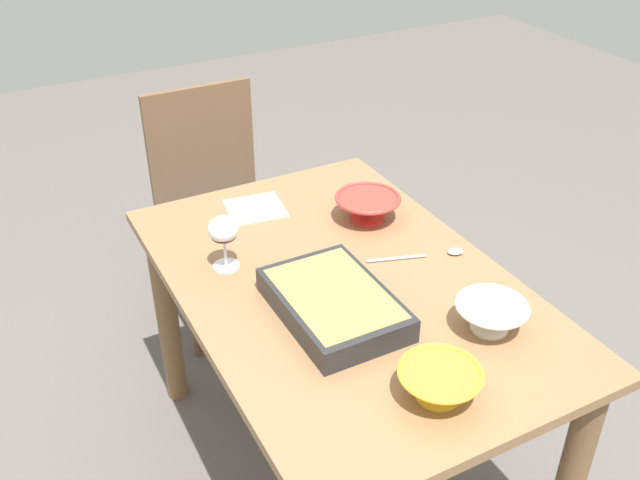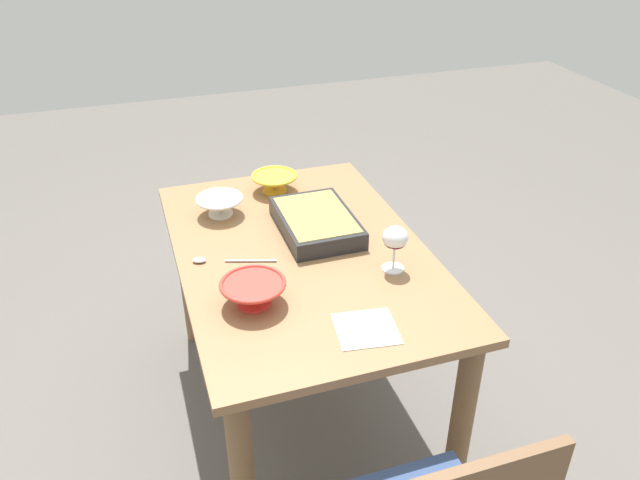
% 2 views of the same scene
% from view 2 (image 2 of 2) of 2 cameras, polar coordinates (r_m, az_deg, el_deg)
% --- Properties ---
extents(ground_plane, '(8.00, 8.00, 0.00)m').
position_cam_2_polar(ground_plane, '(2.57, -1.46, -14.79)').
color(ground_plane, '#5B5651').
extents(dining_table, '(1.24, 0.82, 0.73)m').
position_cam_2_polar(dining_table, '(2.18, -1.66, -3.80)').
color(dining_table, olive).
rests_on(dining_table, ground_plane).
extents(wine_glass, '(0.08, 0.08, 0.15)m').
position_cam_2_polar(wine_glass, '(1.97, 6.83, -0.01)').
color(wine_glass, white).
rests_on(wine_glass, dining_table).
extents(casserole_dish, '(0.37, 0.25, 0.07)m').
position_cam_2_polar(casserole_dish, '(2.21, -0.34, 1.71)').
color(casserole_dish, '#262628').
rests_on(casserole_dish, dining_table).
extents(mixing_bowl, '(0.20, 0.20, 0.08)m').
position_cam_2_polar(mixing_bowl, '(1.85, -6.08, -4.67)').
color(mixing_bowl, red).
rests_on(mixing_bowl, dining_table).
extents(small_bowl, '(0.17, 0.17, 0.07)m').
position_cam_2_polar(small_bowl, '(2.33, -9.08, 3.18)').
color(small_bowl, white).
rests_on(small_bowl, dining_table).
extents(serving_bowl, '(0.18, 0.18, 0.07)m').
position_cam_2_polar(serving_bowl, '(2.48, -4.16, 5.31)').
color(serving_bowl, yellow).
rests_on(serving_bowl, dining_table).
extents(serving_spoon, '(0.10, 0.27, 0.01)m').
position_cam_2_polar(serving_spoon, '(2.07, -9.23, -1.83)').
color(serving_spoon, silver).
rests_on(serving_spoon, dining_table).
extents(napkin, '(0.18, 0.19, 0.00)m').
position_cam_2_polar(napkin, '(1.77, 4.21, -8.04)').
color(napkin, white).
rests_on(napkin, dining_table).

